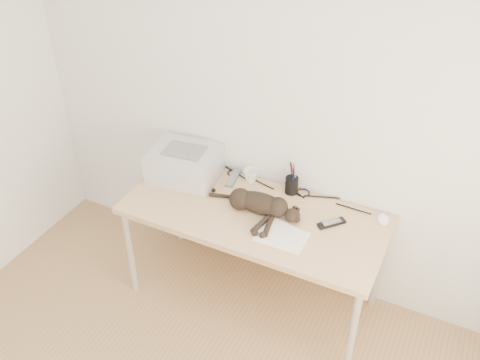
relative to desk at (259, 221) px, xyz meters
The scene contains 11 objects.
wall_back 0.75m from the desk, 90.00° to the left, with size 3.50×3.50×0.00m, color silver.
desk is the anchor object (origin of this frame).
printer 0.62m from the desk, behind, with size 0.47×0.41×0.20m.
papers 0.33m from the desk, 43.20° to the right, with size 0.34×0.26×0.01m.
cat 0.21m from the desk, 79.56° to the right, with size 0.62×0.28×0.14m.
mug 0.31m from the desk, 128.72° to the left, with size 0.10×0.10×0.09m, color white.
pen_cup 0.31m from the desk, 58.07° to the left, with size 0.08×0.08×0.21m.
remote_grey 0.35m from the desk, 148.69° to the left, with size 0.05×0.19×0.02m, color slate.
remote_black 0.48m from the desk, ahead, with size 0.05×0.17×0.02m, color black.
mouse 0.76m from the desk, 14.68° to the left, with size 0.07×0.11×0.04m, color white.
cable_tangle 0.26m from the desk, 90.00° to the left, with size 1.36×0.09×0.01m, color black, non-canonical shape.
Camera 1 is at (1.03, -0.91, 2.78)m, focal length 40.00 mm.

